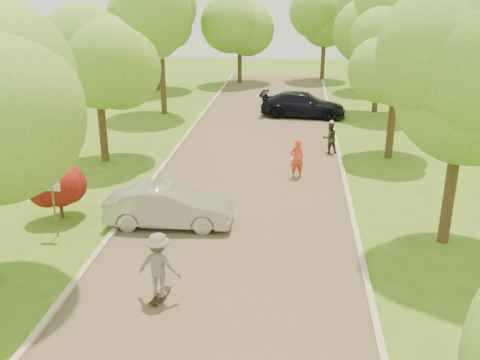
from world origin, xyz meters
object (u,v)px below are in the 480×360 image
at_px(street_sign, 52,193).
at_px(silver_sedan, 169,206).
at_px(person_olive, 330,138).
at_px(person_striped, 297,158).
at_px(longboard, 161,295).
at_px(skateboarder, 159,265).
at_px(dark_sedan, 303,105).

xyz_separation_m(street_sign, silver_sedan, (3.50, 1.28, -0.85)).
height_order(street_sign, person_olive, street_sign).
distance_m(street_sign, person_striped, 10.30).
height_order(longboard, skateboarder, skateboarder).
bearing_deg(person_olive, skateboarder, 46.45).
height_order(person_striped, person_olive, person_striped).
bearing_deg(person_olive, silver_sedan, 33.93).
bearing_deg(street_sign, skateboarder, -37.32).
height_order(silver_sedan, person_striped, person_striped).
xyz_separation_m(street_sign, person_olive, (9.39, 10.39, -0.78)).
height_order(silver_sedan, dark_sedan, dark_sedan).
relative_size(skateboarder, person_olive, 1.14).
bearing_deg(longboard, person_striped, -99.83).
bearing_deg(person_olive, person_striped, 43.57).
relative_size(street_sign, silver_sedan, 0.50).
bearing_deg(silver_sedan, street_sign, 108.45).
bearing_deg(longboard, silver_sedan, -70.48).
height_order(longboard, person_olive, person_olive).
xyz_separation_m(person_striped, person_olive, (1.59, 3.70, -0.07)).
bearing_deg(longboard, street_sign, -27.88).
distance_m(dark_sedan, skateboarder, 21.69).
bearing_deg(silver_sedan, person_striped, -40.14).
height_order(street_sign, silver_sedan, street_sign).
bearing_deg(skateboarder, silver_sedan, -70.48).
distance_m(street_sign, skateboarder, 5.45).
bearing_deg(street_sign, longboard, -37.32).
height_order(skateboarder, person_striped, skateboarder).
distance_m(dark_sedan, person_striped, 11.39).
bearing_deg(skateboarder, street_sign, -27.88).
height_order(silver_sedan, person_olive, person_olive).
distance_m(street_sign, dark_sedan, 19.82).
relative_size(skateboarder, person_striped, 1.05).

